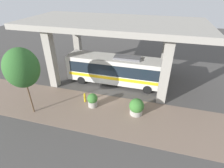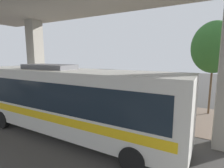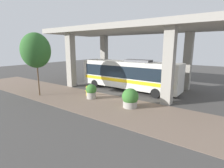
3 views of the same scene
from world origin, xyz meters
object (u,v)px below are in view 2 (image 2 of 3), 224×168
Objects in this scene: bus at (67,98)px; planter_middle at (82,95)px; fire_hydrant at (140,108)px; planter_front at (129,102)px; street_tree_near at (214,47)px.

planter_middle is at bearing -147.98° from bus.
fire_hydrant is 1.18m from planter_front.
bus reaches higher than planter_front.
planter_front is 4.52m from planter_middle.
planter_front reaches higher than fire_hydrant.
bus is 1.85× the size of street_tree_near.
street_tree_near is (-2.88, 4.27, 4.24)m from fire_hydrant.
bus is at bearing 32.02° from planter_middle.
fire_hydrant is at bearing 84.98° from planter_middle.
planter_middle reaches higher than fire_hydrant.
bus reaches higher than fire_hydrant.
fire_hydrant is at bearing 66.08° from planter_front.
street_tree_near is at bearing 103.64° from planter_middle.
bus is 6.30m from planter_middle.
planter_front is at bearing -113.92° from fire_hydrant.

